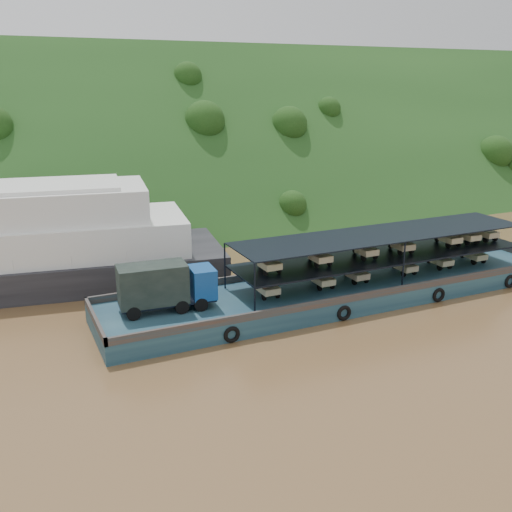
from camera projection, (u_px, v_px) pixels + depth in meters
name	position (u px, v px, depth m)	size (l,w,h in m)	color
ground	(300.00, 307.00, 39.90)	(160.00, 160.00, 0.00)	brown
hillside	(160.00, 209.00, 71.18)	(140.00, 28.00, 28.00)	#163513
cargo_barge	(332.00, 286.00, 40.98)	(35.00, 7.18, 4.54)	#122B3F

